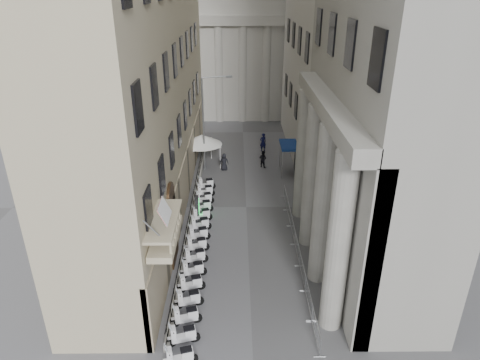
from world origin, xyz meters
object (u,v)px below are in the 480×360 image
object	(u,v)px
street_lamp	(207,115)
pedestrian_a	(263,142)
info_kiosk	(197,208)
pedestrian_b	(263,159)
security_tent	(208,141)

from	to	relation	value
street_lamp	pedestrian_a	bearing A→B (deg)	22.96
info_kiosk	pedestrian_b	distance (m)	11.79
info_kiosk	pedestrian_b	bearing A→B (deg)	56.87
info_kiosk	pedestrian_b	world-z (taller)	info_kiosk
security_tent	info_kiosk	bearing A→B (deg)	-91.24
security_tent	street_lamp	size ratio (longest dim) A/B	0.44
street_lamp	info_kiosk	distance (m)	10.91
security_tent	info_kiosk	size ratio (longest dim) A/B	2.09
street_lamp	pedestrian_b	bearing A→B (deg)	-13.26
security_tent	pedestrian_a	xyz separation A→B (m)	(5.68, 4.35, -1.69)
security_tent	street_lamp	distance (m)	2.77
security_tent	pedestrian_b	xyz separation A→B (m)	(5.42, -0.06, -1.85)
pedestrian_a	pedestrian_b	size ratio (longest dim) A/B	1.18
security_tent	info_kiosk	world-z (taller)	security_tent
street_lamp	pedestrian_a	distance (m)	8.64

